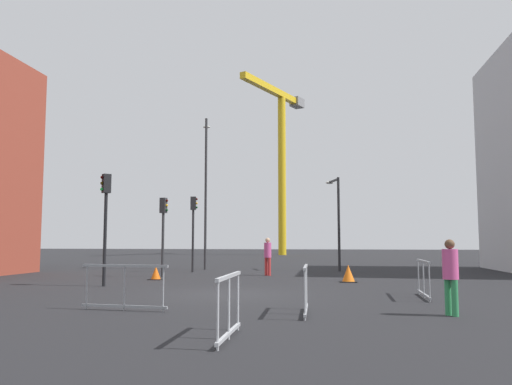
{
  "coord_description": "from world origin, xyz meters",
  "views": [
    {
      "loc": [
        3.23,
        -15.7,
        1.65
      ],
      "look_at": [
        0.0,
        6.39,
        3.74
      ],
      "focal_mm": 36.01,
      "sensor_mm": 36.0,
      "label": 1
    }
  ],
  "objects_px": {
    "streetlamp_tall": "(206,181)",
    "traffic_cone_striped": "(348,274)",
    "streetlamp_short": "(337,213)",
    "construction_crane": "(281,145)",
    "traffic_light_median": "(163,223)",
    "pedestrian_waiting": "(268,253)",
    "traffic_light_far": "(106,211)",
    "traffic_light_verge": "(193,221)",
    "traffic_cone_orange": "(156,273)",
    "pedestrian_walking": "(451,271)"
  },
  "relations": [
    {
      "from": "streetlamp_tall",
      "to": "traffic_cone_striped",
      "type": "distance_m",
      "value": 12.06
    },
    {
      "from": "construction_crane",
      "to": "pedestrian_walking",
      "type": "xyz_separation_m",
      "value": [
        8.17,
        -46.18,
        -11.58
      ]
    },
    {
      "from": "construction_crane",
      "to": "traffic_light_median",
      "type": "relative_size",
      "value": 5.31
    },
    {
      "from": "streetlamp_tall",
      "to": "pedestrian_waiting",
      "type": "bearing_deg",
      "value": -47.67
    },
    {
      "from": "streetlamp_tall",
      "to": "pedestrian_walking",
      "type": "xyz_separation_m",
      "value": [
        9.75,
        -16.85,
        -4.1
      ]
    },
    {
      "from": "streetlamp_short",
      "to": "pedestrian_waiting",
      "type": "distance_m",
      "value": 5.7
    },
    {
      "from": "construction_crane",
      "to": "traffic_light_verge",
      "type": "relative_size",
      "value": 4.83
    },
    {
      "from": "traffic_cone_striped",
      "to": "streetlamp_short",
      "type": "bearing_deg",
      "value": 92.5
    },
    {
      "from": "streetlamp_tall",
      "to": "pedestrian_waiting",
      "type": "height_order",
      "value": "streetlamp_tall"
    },
    {
      "from": "traffic_light_median",
      "to": "traffic_cone_striped",
      "type": "relative_size",
      "value": 5.27
    },
    {
      "from": "streetlamp_short",
      "to": "traffic_light_far",
      "type": "relative_size",
      "value": 1.24
    },
    {
      "from": "pedestrian_walking",
      "to": "traffic_light_median",
      "type": "bearing_deg",
      "value": 133.71
    },
    {
      "from": "streetlamp_tall",
      "to": "pedestrian_walking",
      "type": "bearing_deg",
      "value": -59.93
    },
    {
      "from": "traffic_light_verge",
      "to": "construction_crane",
      "type": "bearing_deg",
      "value": 87.08
    },
    {
      "from": "construction_crane",
      "to": "traffic_cone_orange",
      "type": "bearing_deg",
      "value": -92.76
    },
    {
      "from": "construction_crane",
      "to": "streetlamp_tall",
      "type": "height_order",
      "value": "construction_crane"
    },
    {
      "from": "traffic_light_median",
      "to": "pedestrian_walking",
      "type": "xyz_separation_m",
      "value": [
        10.2,
        -10.67,
        -1.47
      ]
    },
    {
      "from": "pedestrian_waiting",
      "to": "traffic_light_median",
      "type": "bearing_deg",
      "value": -160.95
    },
    {
      "from": "traffic_light_far",
      "to": "pedestrian_waiting",
      "type": "bearing_deg",
      "value": 51.14
    },
    {
      "from": "traffic_cone_orange",
      "to": "construction_crane",
      "type": "bearing_deg",
      "value": 87.24
    },
    {
      "from": "traffic_cone_striped",
      "to": "traffic_light_verge",
      "type": "bearing_deg",
      "value": 145.72
    },
    {
      "from": "streetlamp_tall",
      "to": "traffic_light_median",
      "type": "relative_size",
      "value": 2.42
    },
    {
      "from": "traffic_cone_striped",
      "to": "pedestrian_walking",
      "type": "bearing_deg",
      "value": -77.79
    },
    {
      "from": "construction_crane",
      "to": "traffic_light_far",
      "type": "relative_size",
      "value": 4.67
    },
    {
      "from": "pedestrian_walking",
      "to": "traffic_cone_striped",
      "type": "bearing_deg",
      "value": 102.21
    },
    {
      "from": "pedestrian_waiting",
      "to": "traffic_cone_striped",
      "type": "bearing_deg",
      "value": -42.04
    },
    {
      "from": "construction_crane",
      "to": "traffic_light_median",
      "type": "distance_m",
      "value": 36.98
    },
    {
      "from": "traffic_cone_striped",
      "to": "construction_crane",
      "type": "bearing_deg",
      "value": 99.5
    },
    {
      "from": "traffic_light_far",
      "to": "pedestrian_waiting",
      "type": "xyz_separation_m",
      "value": [
        5.2,
        6.45,
        -1.7
      ]
    },
    {
      "from": "streetlamp_short",
      "to": "traffic_light_verge",
      "type": "distance_m",
      "value": 7.82
    },
    {
      "from": "traffic_light_far",
      "to": "traffic_light_verge",
      "type": "bearing_deg",
      "value": 83.38
    },
    {
      "from": "pedestrian_waiting",
      "to": "traffic_cone_striped",
      "type": "height_order",
      "value": "pedestrian_waiting"
    },
    {
      "from": "construction_crane",
      "to": "traffic_light_median",
      "type": "xyz_separation_m",
      "value": [
        -2.04,
        -35.51,
        -10.11
      ]
    },
    {
      "from": "streetlamp_short",
      "to": "traffic_light_far",
      "type": "height_order",
      "value": "streetlamp_short"
    },
    {
      "from": "streetlamp_short",
      "to": "traffic_cone_striped",
      "type": "relative_size",
      "value": 7.43
    },
    {
      "from": "traffic_light_far",
      "to": "traffic_cone_striped",
      "type": "height_order",
      "value": "traffic_light_far"
    },
    {
      "from": "traffic_light_median",
      "to": "pedestrian_waiting",
      "type": "distance_m",
      "value": 5.08
    },
    {
      "from": "traffic_light_far",
      "to": "traffic_light_median",
      "type": "bearing_deg",
      "value": 83.22
    },
    {
      "from": "streetlamp_tall",
      "to": "traffic_cone_striped",
      "type": "height_order",
      "value": "streetlamp_tall"
    },
    {
      "from": "streetlamp_tall",
      "to": "pedestrian_waiting",
      "type": "xyz_separation_m",
      "value": [
        4.17,
        -4.58,
        -4.03
      ]
    },
    {
      "from": "traffic_cone_striped",
      "to": "traffic_cone_orange",
      "type": "xyz_separation_m",
      "value": [
        -8.01,
        0.09,
        -0.06
      ]
    },
    {
      "from": "traffic_light_median",
      "to": "traffic_cone_orange",
      "type": "bearing_deg",
      "value": -81.15
    },
    {
      "from": "construction_crane",
      "to": "traffic_light_far",
      "type": "bearing_deg",
      "value": -93.71
    },
    {
      "from": "traffic_light_verge",
      "to": "pedestrian_walking",
      "type": "height_order",
      "value": "traffic_light_verge"
    },
    {
      "from": "streetlamp_tall",
      "to": "streetlamp_short",
      "type": "distance_m",
      "value": 7.74
    },
    {
      "from": "construction_crane",
      "to": "streetlamp_tall",
      "type": "distance_m",
      "value": 30.32
    },
    {
      "from": "traffic_cone_orange",
      "to": "traffic_light_verge",
      "type": "bearing_deg",
      "value": 88.23
    },
    {
      "from": "traffic_light_far",
      "to": "streetlamp_tall",
      "type": "bearing_deg",
      "value": 84.68
    },
    {
      "from": "streetlamp_tall",
      "to": "traffic_cone_striped",
      "type": "bearing_deg",
      "value": -45.19
    },
    {
      "from": "streetlamp_short",
      "to": "pedestrian_waiting",
      "type": "height_order",
      "value": "streetlamp_short"
    }
  ]
}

